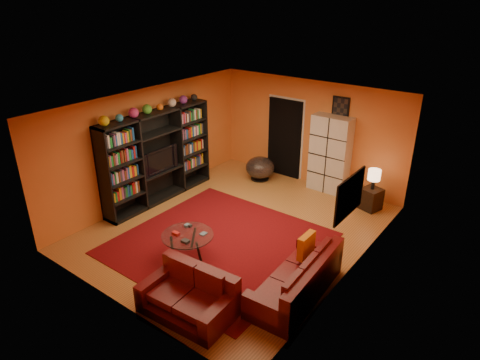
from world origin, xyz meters
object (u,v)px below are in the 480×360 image
Objects in this scene: side_table at (371,199)px; table_lamp at (374,176)px; storage_cabinet at (330,154)px; entertainment_unit at (158,157)px; tv at (158,160)px; loveseat at (191,295)px; sofa at (300,281)px; bowl_chair at (260,168)px; coffee_table at (188,237)px.

side_table is 1.09× the size of table_lamp.
storage_cabinet reaches higher than side_table.
entertainment_unit reaches higher than storage_cabinet.
loveseat is at bearing -126.58° from tv.
tv reaches higher than sofa.
bowl_chair is 1.49× the size of side_table.
table_lamp is (-0.22, 3.58, 0.54)m from sofa.
loveseat reaches higher than bowl_chair.
storage_cabinet is 1.86m from bowl_chair.
storage_cabinet is at bearing 80.17° from coffee_table.
entertainment_unit reaches higher than side_table.
tv is at bearing -117.06° from bowl_chair.
bowl_chair is at bearing -176.90° from table_lamp.
sofa is 4.40× the size of table_lamp.
coffee_table is at bearing -32.25° from entertainment_unit.
sofa is at bearing -86.43° from side_table.
table_lamp is (-0.00, 0.00, 0.57)m from side_table.
side_table is (4.18, 2.47, -0.80)m from entertainment_unit.
storage_cabinet is 4.08× the size of table_lamp.
coffee_table is at bearing -175.55° from sofa.
coffee_table is (2.22, -1.40, -0.61)m from entertainment_unit.
sofa is 1.76m from loveseat.
sofa is at bearing -103.58° from tv.
table_lamp is at bearing -14.45° from loveseat.
tv is 4.90m from side_table.
loveseat is 5.01m from table_lamp.
entertainment_unit is at bearing 45.44° from tv.
storage_cabinet is at bearing -0.35° from loveseat.
side_table is at bearing 3.10° from bowl_chair.
side_table is at bearing 63.15° from coffee_table.
side_table is at bearing 0.00° from table_lamp.
tv is 4.07m from storage_cabinet.
table_lamp is at bearing 90.20° from sofa.
loveseat is 0.78× the size of storage_cabinet.
side_table is (1.23, -0.33, -0.69)m from storage_cabinet.
coffee_table is at bearing -116.85° from side_table.
storage_cabinet is 1.28m from table_lamp.
tv reaches higher than bowl_chair.
bowl_chair is at bearing 61.48° from entertainment_unit.
sofa is 4.22m from storage_cabinet.
side_table is (-0.22, 3.58, -0.04)m from sofa.
storage_cabinet reaches higher than table_lamp.
loveseat reaches higher than side_table.
entertainment_unit reaches higher than coffee_table.
entertainment_unit is 4.93m from side_table.
sofa is at bearing -47.34° from bowl_chair.
storage_cabinet is at bearing -45.50° from tv.
tv is at bearing 163.05° from sofa.
storage_cabinet is at bearing 165.22° from side_table.
table_lamp reaches higher than side_table.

